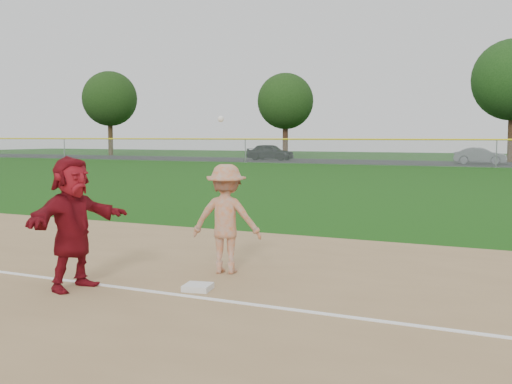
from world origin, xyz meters
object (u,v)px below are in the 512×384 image
at_px(base_runner, 72,223).
at_px(car_left, 270,152).
at_px(first_base, 198,287).
at_px(car_mid, 480,156).

xyz_separation_m(base_runner, car_left, (-18.85, 47.27, -0.22)).
height_order(first_base, car_left, car_left).
xyz_separation_m(base_runner, car_mid, (-0.10, 46.84, -0.32)).
bearing_deg(base_runner, first_base, -59.84).
distance_m(first_base, car_mid, 46.15).
relative_size(base_runner, car_mid, 0.48).
bearing_deg(car_mid, base_runner, 175.10).
distance_m(base_runner, car_mid, 46.84).
distance_m(first_base, base_runner, 2.05).
bearing_deg(car_mid, car_left, 83.68).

